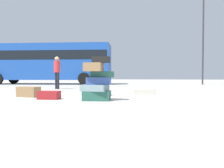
% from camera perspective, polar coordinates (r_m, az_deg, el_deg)
% --- Properties ---
extents(ground_plane, '(80.00, 80.00, 0.00)m').
position_cam_1_polar(ground_plane, '(6.13, -1.49, -3.95)').
color(ground_plane, '#ADA89E').
extents(suitcase_tower, '(0.80, 0.68, 1.13)m').
position_cam_1_polar(suitcase_tower, '(5.93, -3.68, 0.28)').
color(suitcase_tower, '#26594C').
rests_on(suitcase_tower, ground).
extents(suitcase_maroon_upright_blue, '(0.59, 0.38, 0.23)m').
position_cam_1_polar(suitcase_maroon_upright_blue, '(6.48, -15.50, -2.70)').
color(suitcase_maroon_upright_blue, maroon).
rests_on(suitcase_maroon_upright_blue, ground).
extents(suitcase_brown_foreground_far, '(0.70, 0.43, 0.31)m').
position_cam_1_polar(suitcase_brown_foreground_far, '(7.40, -20.17, -1.85)').
color(suitcase_brown_foreground_far, olive).
rests_on(suitcase_brown_foreground_far, ground).
extents(suitcase_cream_left_side, '(0.84, 0.59, 0.19)m').
position_cam_1_polar(suitcase_cream_left_side, '(7.89, 7.80, -1.96)').
color(suitcase_cream_left_side, beige).
rests_on(suitcase_cream_left_side, ground).
extents(suitcase_slate_foreground_near, '(0.63, 0.47, 0.18)m').
position_cam_1_polar(suitcase_slate_foreground_near, '(7.29, -2.83, -2.31)').
color(suitcase_slate_foreground_near, gray).
rests_on(suitcase_slate_foreground_near, ground).
extents(person_bearded_onlooker, '(0.30, 0.30, 1.61)m').
position_cam_1_polar(person_bearded_onlooker, '(11.62, -13.62, 3.52)').
color(person_bearded_onlooker, black).
rests_on(person_bearded_onlooker, ground).
extents(parked_bus, '(10.61, 3.78, 3.15)m').
position_cam_1_polar(parked_bus, '(19.17, -16.24, 5.47)').
color(parked_bus, '#1E4CA5').
rests_on(parked_bus, ground).
extents(lamp_post, '(0.36, 0.36, 7.13)m').
position_cam_1_polar(lamp_post, '(19.17, 21.90, 13.62)').
color(lamp_post, '#333338').
rests_on(lamp_post, ground).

